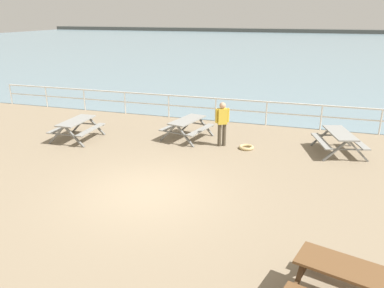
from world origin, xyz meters
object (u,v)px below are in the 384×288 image
(picnic_table_near_left, at_px, (187,124))
(visitor, at_px, (222,121))
(picnic_table_mid_centre, at_px, (352,278))
(picnic_table_near_right, at_px, (77,125))
(picnic_table_far_left, at_px, (340,137))

(picnic_table_near_left, relative_size, visitor, 1.26)
(picnic_table_mid_centre, bearing_deg, picnic_table_near_right, 161.69)
(picnic_table_near_left, xyz_separation_m, picnic_table_near_right, (-4.09, -1.41, 0.00))
(picnic_table_near_left, height_order, picnic_table_mid_centre, same)
(picnic_table_near_right, height_order, picnic_table_mid_centre, same)
(visitor, bearing_deg, picnic_table_near_left, 43.42)
(picnic_table_mid_centre, bearing_deg, picnic_table_far_left, 104.54)
(picnic_table_near_right, relative_size, visitor, 1.10)
(picnic_table_mid_centre, distance_m, visitor, 8.41)
(picnic_table_near_right, distance_m, picnic_table_far_left, 9.83)
(picnic_table_near_left, bearing_deg, picnic_table_far_left, -76.78)
(picnic_table_mid_centre, height_order, visitor, visitor)
(picnic_table_near_left, height_order, picnic_table_far_left, same)
(picnic_table_near_left, bearing_deg, picnic_table_near_right, 122.12)
(picnic_table_mid_centre, height_order, picnic_table_far_left, same)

